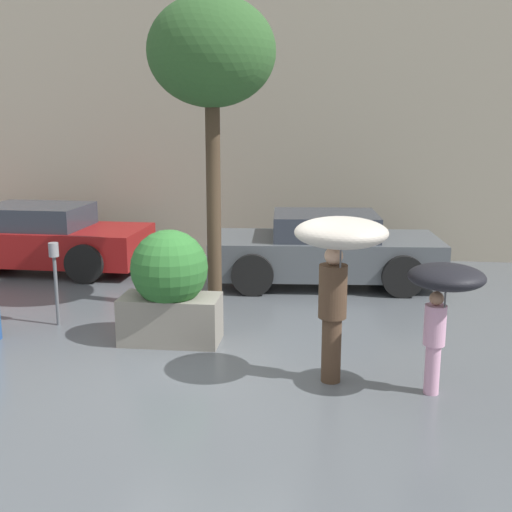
# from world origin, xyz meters

# --- Properties ---
(ground_plane) EXTENTS (40.00, 40.00, 0.00)m
(ground_plane) POSITION_xyz_m (0.00, 0.00, 0.00)
(ground_plane) COLOR #51565B
(building_facade) EXTENTS (18.00, 0.30, 6.00)m
(building_facade) POSITION_xyz_m (0.00, 6.50, 3.00)
(building_facade) COLOR #9E937F
(building_facade) RESTS_ON ground
(planter_box) EXTENTS (1.31, 1.02, 1.52)m
(planter_box) POSITION_xyz_m (-0.64, 0.89, 0.78)
(planter_box) COLOR gray
(planter_box) RESTS_ON ground
(person_adult) EXTENTS (1.01, 1.01, 1.91)m
(person_adult) POSITION_xyz_m (1.54, -0.27, 1.53)
(person_adult) COLOR #473323
(person_adult) RESTS_ON ground
(person_child) EXTENTS (0.80, 0.80, 1.46)m
(person_child) POSITION_xyz_m (2.63, -0.45, 1.19)
(person_child) COLOR #D199B7
(person_child) RESTS_ON ground
(parked_car_near) EXTENTS (4.16, 2.17, 1.28)m
(parked_car_near) POSITION_xyz_m (1.36, 4.25, 0.61)
(parked_car_near) COLOR #4C5156
(parked_car_near) RESTS_ON ground
(parked_car_far) EXTENTS (4.27, 2.05, 1.28)m
(parked_car_far) POSITION_xyz_m (-4.22, 4.67, 0.61)
(parked_car_far) COLOR maroon
(parked_car_far) RESTS_ON ground
(street_tree) EXTENTS (1.85, 1.85, 4.65)m
(street_tree) POSITION_xyz_m (-0.30, 2.33, 3.80)
(street_tree) COLOR #423323
(street_tree) RESTS_ON ground
(parking_meter) EXTENTS (0.14, 0.14, 1.21)m
(parking_meter) POSITION_xyz_m (-2.44, 1.39, 0.88)
(parking_meter) COLOR #595B60
(parking_meter) RESTS_ON ground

